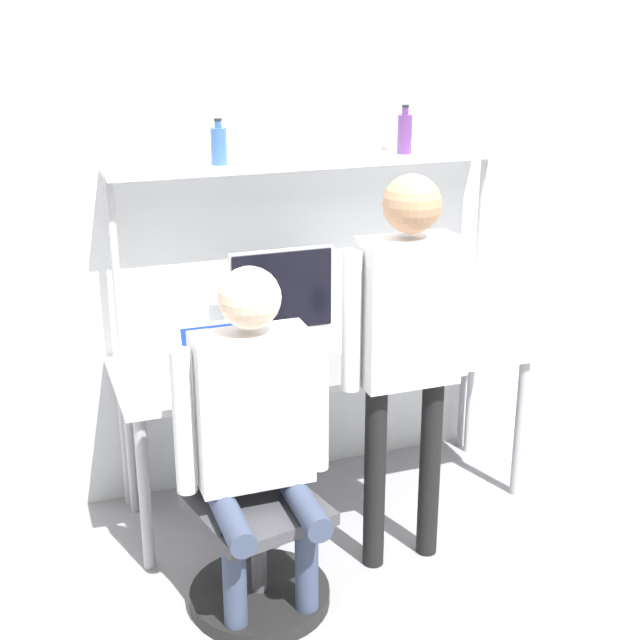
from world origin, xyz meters
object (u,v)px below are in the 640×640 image
object	(u,v)px
monitor	(282,298)
person_standing	(408,326)
office_chair	(254,538)
bottle_blue	(219,145)
person_seated	(255,417)
bottle_purple	(405,133)
cell_phone	(264,370)
laptop	(214,364)

from	to	relation	value
monitor	person_standing	world-z (taller)	person_standing
office_chair	bottle_blue	distance (m)	1.64
person_seated	bottle_purple	xyz separation A→B (m)	(0.98, 0.85, 0.89)
cell_phone	bottle_purple	xyz separation A→B (m)	(0.77, 0.28, 0.95)
monitor	office_chair	size ratio (longest dim) A/B	0.54
laptop	bottle_blue	xyz separation A→B (m)	(0.12, 0.27, 0.89)
monitor	cell_phone	distance (m)	0.37
cell_phone	bottle_purple	distance (m)	1.26
monitor	office_chair	distance (m)	1.11
person_standing	person_seated	bearing A→B (deg)	-172.00
monitor	bottle_purple	world-z (taller)	bottle_purple
cell_phone	bottle_purple	world-z (taller)	bottle_purple
laptop	office_chair	xyz separation A→B (m)	(0.01, -0.54, -0.54)
person_seated	laptop	bearing A→B (deg)	91.89
cell_phone	person_standing	xyz separation A→B (m)	(0.45, -0.48, 0.32)
monitor	bottle_blue	distance (m)	0.75
person_seated	person_standing	xyz separation A→B (m)	(0.66, 0.09, 0.25)
person_seated	person_standing	world-z (taller)	person_standing
laptop	person_standing	size ratio (longest dim) A/B	0.17
person_seated	bottle_purple	bearing A→B (deg)	41.24
cell_phone	bottle_blue	size ratio (longest dim) A/B	0.77
office_chair	bottle_blue	xyz separation A→B (m)	(0.11, 0.81, 1.42)
bottle_blue	monitor	bearing A→B (deg)	-11.14
laptop	office_chair	size ratio (longest dim) A/B	0.31
office_chair	person_standing	bearing A→B (deg)	4.31
office_chair	person_seated	distance (m)	0.55
monitor	person_standing	bearing A→B (deg)	-67.51
cell_phone	laptop	bearing A→B (deg)	178.52
cell_phone	office_chair	bearing A→B (deg)	-111.58
monitor	bottle_purple	xyz separation A→B (m)	(0.61, 0.05, 0.71)
monitor	person_seated	bearing A→B (deg)	-114.22
laptop	person_standing	xyz separation A→B (m)	(0.68, -0.49, 0.26)
bottle_purple	bottle_blue	distance (m)	0.87
bottle_blue	office_chair	bearing A→B (deg)	-97.97
person_standing	office_chair	bearing A→B (deg)	-175.69
office_chair	bottle_purple	distance (m)	1.92
office_chair	person_standing	world-z (taller)	person_standing
monitor	person_seated	xyz separation A→B (m)	(-0.36, -0.80, -0.18)
bottle_blue	cell_phone	bearing A→B (deg)	-70.80
bottle_purple	laptop	bearing A→B (deg)	-164.62
cell_phone	person_standing	world-z (taller)	person_standing
laptop	cell_phone	world-z (taller)	laptop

